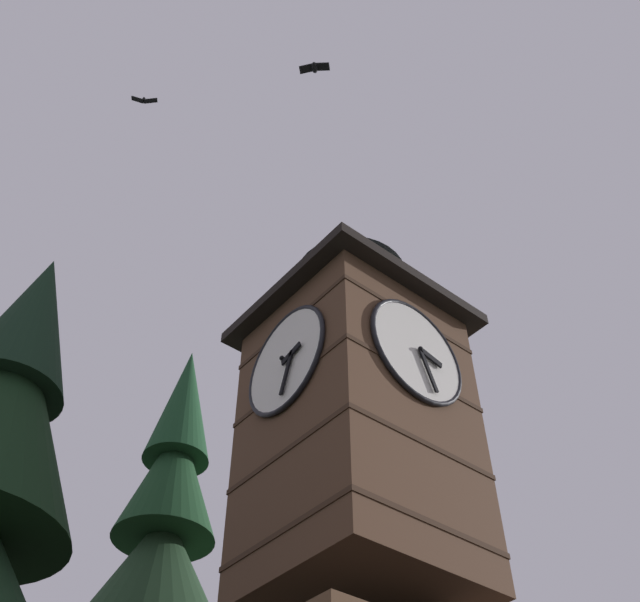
# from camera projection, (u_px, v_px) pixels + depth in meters

# --- Properties ---
(clock_tower) EXTENTS (4.18, 4.18, 9.02)m
(clock_tower) POSITION_uv_depth(u_px,v_px,m) (356.00, 409.00, 15.19)
(clock_tower) COLOR brown
(clock_tower) RESTS_ON building_main
(flying_bird_high) EXTENTS (0.68, 0.51, 0.16)m
(flying_bird_high) POSITION_uv_depth(u_px,v_px,m) (144.00, 100.00, 21.41)
(flying_bird_high) COLOR black
(flying_bird_low) EXTENTS (0.60, 0.63, 0.15)m
(flying_bird_low) POSITION_uv_depth(u_px,v_px,m) (315.00, 68.00, 17.04)
(flying_bird_low) COLOR black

